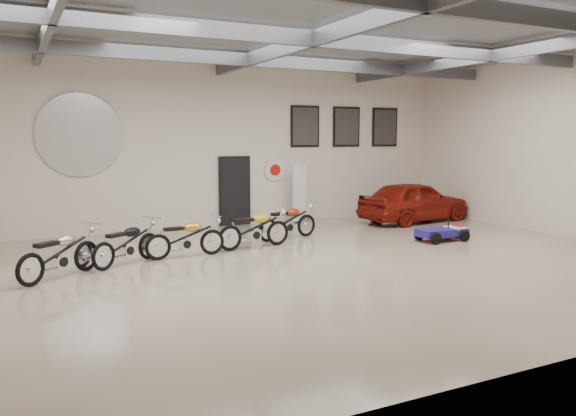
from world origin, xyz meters
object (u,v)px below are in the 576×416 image
go_kart (446,229)px  motorcycle_silver (59,253)px  banner_stand (299,194)px  motorcycle_black (127,243)px  motorcycle_gold (186,237)px  motorcycle_yellow (254,228)px  motorcycle_red (288,221)px  vintage_car (414,201)px

go_kart → motorcycle_silver: bearing=179.5°
banner_stand → motorcycle_silver: banner_stand is taller
motorcycle_black → motorcycle_gold: 1.36m
banner_stand → go_kart: 5.05m
motorcycle_silver → go_kart: size_ratio=1.15×
motorcycle_yellow → go_kart: 5.16m
motorcycle_red → go_kart: motorcycle_red is taller
motorcycle_red → motorcycle_black: bearing=-177.6°
motorcycle_gold → motorcycle_red: size_ratio=0.96×
motorcycle_silver → motorcycle_yellow: motorcycle_silver is taller
motorcycle_silver → motorcycle_red: size_ratio=1.02×
vintage_car → motorcycle_gold: bearing=97.1°
motorcycle_black → motorcycle_red: 4.64m
vintage_car → motorcycle_black: bearing=96.1°
motorcycle_red → vintage_car: bearing=-1.6°
banner_stand → motorcycle_yellow: (-2.97, -3.24, -0.44)m
motorcycle_silver → motorcycle_gold: (2.74, 0.80, -0.03)m
motorcycle_gold → motorcycle_yellow: motorcycle_yellow is taller
motorcycle_yellow → vintage_car: bearing=8.4°
banner_stand → vintage_car: 3.76m
motorcycle_silver → vintage_car: size_ratio=0.50×
motorcycle_yellow → motorcycle_silver: bearing=-173.1°
motorcycle_gold → vintage_car: 8.51m
motorcycle_silver → motorcycle_gold: motorcycle_silver is taller
banner_stand → vintage_car: bearing=-27.6°
banner_stand → motorcycle_gold: bearing=-147.6°
motorcycle_gold → motorcycle_black: bearing=-175.9°
motorcycle_black → go_kart: (8.18, -0.87, -0.18)m
motorcycle_silver → vintage_car: vintage_car is taller
banner_stand → motorcycle_gold: size_ratio=1.02×
motorcycle_yellow → motorcycle_gold: bearing=-177.0°
motorcycle_black → go_kart: bearing=-39.7°
motorcycle_silver → banner_stand: bearing=-7.9°
motorcycle_red → go_kart: (3.69, -2.08, -0.19)m
motorcycle_yellow → motorcycle_red: bearing=22.9°
motorcycle_black → go_kart: motorcycle_black is taller
banner_stand → motorcycle_gold: banner_stand is taller
motorcycle_black → vintage_car: bearing=-20.7°
motorcycle_black → motorcycle_red: motorcycle_red is taller
vintage_car → motorcycle_yellow: bearing=98.3°
motorcycle_black → banner_stand: bearing=-2.5°
go_kart → vintage_car: vintage_car is taller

